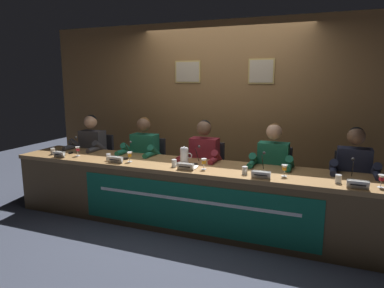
# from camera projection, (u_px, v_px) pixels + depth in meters

# --- Properties ---
(ground_plane) EXTENTS (12.00, 12.00, 0.00)m
(ground_plane) POSITION_uv_depth(u_px,v_px,m) (192.00, 224.00, 4.26)
(ground_plane) COLOR #383D4C
(wall_back_panelled) EXTENTS (5.94, 0.14, 2.60)m
(wall_back_panelled) POSITION_uv_depth(u_px,v_px,m) (224.00, 110.00, 5.20)
(wall_back_panelled) COLOR brown
(wall_back_panelled) RESTS_ON ground_plane
(conference_table) EXTENTS (4.74, 0.75, 0.76)m
(conference_table) POSITION_uv_depth(u_px,v_px,m) (189.00, 186.00, 4.05)
(conference_table) COLOR olive
(conference_table) RESTS_ON ground_plane
(chair_far_left) EXTENTS (0.44, 0.44, 0.92)m
(chair_far_left) POSITION_uv_depth(u_px,v_px,m) (99.00, 165.00, 5.33)
(chair_far_left) COLOR black
(chair_far_left) RESTS_ON ground_plane
(panelist_far_left) EXTENTS (0.51, 0.48, 1.25)m
(panelist_far_left) POSITION_uv_depth(u_px,v_px,m) (89.00, 150.00, 5.09)
(panelist_far_left) COLOR black
(panelist_far_left) RESTS_ON ground_plane
(nameplate_far_left) EXTENTS (0.16, 0.06, 0.08)m
(nameplate_far_left) POSITION_uv_depth(u_px,v_px,m) (59.00, 154.00, 4.49)
(nameplate_far_left) COLOR white
(nameplate_far_left) RESTS_ON conference_table
(juice_glass_far_left) EXTENTS (0.06, 0.06, 0.12)m
(juice_glass_far_left) POSITION_uv_depth(u_px,v_px,m) (78.00, 150.00, 4.57)
(juice_glass_far_left) COLOR white
(juice_glass_far_left) RESTS_ON conference_table
(water_cup_far_left) EXTENTS (0.06, 0.06, 0.08)m
(water_cup_far_left) POSITION_uv_depth(u_px,v_px,m) (53.00, 152.00, 4.67)
(water_cup_far_left) COLOR silver
(water_cup_far_left) RESTS_ON conference_table
(microphone_far_left) EXTENTS (0.06, 0.17, 0.22)m
(microphone_far_left) POSITION_uv_depth(u_px,v_px,m) (72.00, 148.00, 4.76)
(microphone_far_left) COLOR black
(microphone_far_left) RESTS_ON conference_table
(chair_left) EXTENTS (0.44, 0.44, 0.92)m
(chair_left) POSITION_uv_depth(u_px,v_px,m) (149.00, 171.00, 5.00)
(chair_left) COLOR black
(chair_left) RESTS_ON ground_plane
(panelist_left) EXTENTS (0.51, 0.48, 1.25)m
(panelist_left) POSITION_uv_depth(u_px,v_px,m) (142.00, 155.00, 4.77)
(panelist_left) COLOR black
(panelist_left) RESTS_ON ground_plane
(nameplate_left) EXTENTS (0.20, 0.06, 0.08)m
(nameplate_left) POSITION_uv_depth(u_px,v_px,m) (115.00, 160.00, 4.20)
(nameplate_left) COLOR white
(nameplate_left) RESTS_ON conference_table
(juice_glass_left) EXTENTS (0.06, 0.06, 0.12)m
(juice_glass_left) POSITION_uv_depth(u_px,v_px,m) (130.00, 155.00, 4.24)
(juice_glass_left) COLOR white
(juice_glass_left) RESTS_ON conference_table
(water_cup_left) EXTENTS (0.06, 0.06, 0.08)m
(water_cup_left) POSITION_uv_depth(u_px,v_px,m) (109.00, 158.00, 4.31)
(water_cup_left) COLOR silver
(water_cup_left) RESTS_ON conference_table
(microphone_left) EXTENTS (0.06, 0.17, 0.22)m
(microphone_left) POSITION_uv_depth(u_px,v_px,m) (127.00, 153.00, 4.41)
(microphone_left) COLOR black
(microphone_left) RESTS_ON conference_table
(chair_center) EXTENTS (0.44, 0.44, 0.92)m
(chair_center) POSITION_uv_depth(u_px,v_px,m) (207.00, 177.00, 4.68)
(chair_center) COLOR black
(chair_center) RESTS_ON ground_plane
(panelist_center) EXTENTS (0.51, 0.48, 1.25)m
(panelist_center) POSITION_uv_depth(u_px,v_px,m) (202.00, 161.00, 4.45)
(panelist_center) COLOR black
(panelist_center) RESTS_ON ground_plane
(nameplate_center) EXTENTS (0.19, 0.06, 0.08)m
(nameplate_center) POSITION_uv_depth(u_px,v_px,m) (185.00, 166.00, 3.87)
(nameplate_center) COLOR white
(nameplate_center) RESTS_ON conference_table
(juice_glass_center) EXTENTS (0.06, 0.06, 0.12)m
(juice_glass_center) POSITION_uv_depth(u_px,v_px,m) (204.00, 162.00, 3.89)
(juice_glass_center) COLOR white
(juice_glass_center) RESTS_ON conference_table
(water_cup_center) EXTENTS (0.06, 0.06, 0.08)m
(water_cup_center) POSITION_uv_depth(u_px,v_px,m) (174.00, 163.00, 4.01)
(water_cup_center) COLOR silver
(water_cup_center) RESTS_ON conference_table
(microphone_center) EXTENTS (0.06, 0.17, 0.22)m
(microphone_center) POSITION_uv_depth(u_px,v_px,m) (197.00, 158.00, 4.11)
(microphone_center) COLOR black
(microphone_center) RESTS_ON conference_table
(chair_right) EXTENTS (0.44, 0.44, 0.92)m
(chair_right) POSITION_uv_depth(u_px,v_px,m) (273.00, 185.00, 4.36)
(chair_right) COLOR black
(chair_right) RESTS_ON ground_plane
(panelist_right) EXTENTS (0.51, 0.48, 1.25)m
(panelist_right) POSITION_uv_depth(u_px,v_px,m) (272.00, 167.00, 4.12)
(panelist_right) COLOR black
(panelist_right) RESTS_ON ground_plane
(nameplate_right) EXTENTS (0.20, 0.06, 0.08)m
(nameplate_right) POSITION_uv_depth(u_px,v_px,m) (261.00, 175.00, 3.53)
(nameplate_right) COLOR white
(nameplate_right) RESTS_ON conference_table
(juice_glass_right) EXTENTS (0.06, 0.06, 0.12)m
(juice_glass_right) POSITION_uv_depth(u_px,v_px,m) (284.00, 168.00, 3.60)
(juice_glass_right) COLOR white
(juice_glass_right) RESTS_ON conference_table
(water_cup_right) EXTENTS (0.06, 0.06, 0.08)m
(water_cup_right) POSITION_uv_depth(u_px,v_px,m) (245.00, 171.00, 3.69)
(water_cup_right) COLOR silver
(water_cup_right) RESTS_ON conference_table
(microphone_right) EXTENTS (0.06, 0.17, 0.22)m
(microphone_right) POSITION_uv_depth(u_px,v_px,m) (262.00, 166.00, 3.76)
(microphone_right) COLOR black
(microphone_right) RESTS_ON conference_table
(chair_far_right) EXTENTS (0.44, 0.44, 0.92)m
(chair_far_right) POSITION_uv_depth(u_px,v_px,m) (350.00, 193.00, 4.04)
(chair_far_right) COLOR black
(chair_far_right) RESTS_ON ground_plane
(panelist_far_right) EXTENTS (0.51, 0.48, 1.25)m
(panelist_far_right) POSITION_uv_depth(u_px,v_px,m) (353.00, 174.00, 3.80)
(panelist_far_right) COLOR black
(panelist_far_right) RESTS_ON ground_plane
(nameplate_far_right) EXTENTS (0.19, 0.06, 0.08)m
(nameplate_far_right) POSITION_uv_depth(u_px,v_px,m) (358.00, 185.00, 3.20)
(nameplate_far_right) COLOR white
(nameplate_far_right) RESTS_ON conference_table
(juice_glass_far_right) EXTENTS (0.06, 0.06, 0.12)m
(juice_glass_far_right) POSITION_uv_depth(u_px,v_px,m) (381.00, 179.00, 3.23)
(juice_glass_far_right) COLOR white
(juice_glass_far_right) RESTS_ON conference_table
(water_cup_far_right) EXTENTS (0.06, 0.06, 0.08)m
(water_cup_far_right) POSITION_uv_depth(u_px,v_px,m) (338.00, 179.00, 3.38)
(water_cup_far_right) COLOR silver
(water_cup_far_right) RESTS_ON conference_table
(microphone_far_right) EXTENTS (0.06, 0.17, 0.22)m
(microphone_far_right) POSITION_uv_depth(u_px,v_px,m) (352.00, 173.00, 3.46)
(microphone_far_right) COLOR black
(microphone_far_right) RESTS_ON conference_table
(water_pitcher_central) EXTENTS (0.15, 0.10, 0.21)m
(water_pitcher_central) POSITION_uv_depth(u_px,v_px,m) (184.00, 156.00, 4.17)
(water_pitcher_central) COLOR silver
(water_pitcher_central) RESTS_ON conference_table
(document_stack_center) EXTENTS (0.23, 0.18, 0.01)m
(document_stack_center) POSITION_uv_depth(u_px,v_px,m) (189.00, 167.00, 3.99)
(document_stack_center) COLOR white
(document_stack_center) RESTS_ON conference_table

